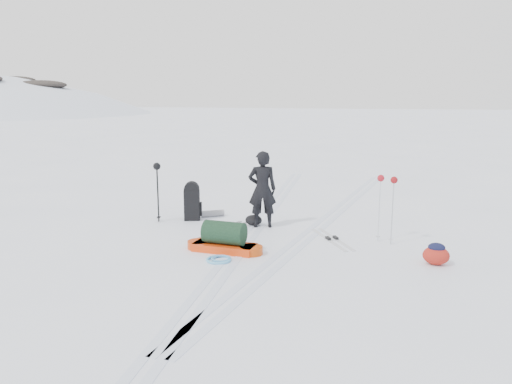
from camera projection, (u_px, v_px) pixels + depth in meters
ground at (246, 239)px, 10.51m from camera, size 200.00×200.00×0.00m
ski_tracks at (284, 231)px, 11.18m from camera, size 3.38×17.97×0.01m
skier at (262, 189)px, 11.35m from camera, size 0.74×0.59×1.76m
pulk_sled at (224, 240)px, 9.68m from camera, size 1.58×0.58×0.59m
expedition_rucksack at (195, 202)px, 12.11m from camera, size 0.86×0.86×0.94m
ski_poles_black at (157, 173)px, 11.78m from camera, size 0.18×0.20×1.43m
ski_poles_silver at (387, 187)px, 10.05m from camera, size 0.40×0.30×1.40m
touring_skis_grey at (224, 230)px, 11.20m from camera, size 0.68×1.74×0.06m
touring_skis_white at (332, 239)px, 10.49m from camera, size 1.10×1.60×0.06m
rope_coil at (220, 259)px, 9.16m from camera, size 0.59×0.59×0.06m
small_daypack at (436, 254)px, 8.92m from camera, size 0.56×0.50×0.40m
thermos_pair at (190, 213)px, 12.30m from camera, size 0.30×0.19×0.30m
stuff_sack at (254, 220)px, 11.62m from camera, size 0.48×0.42×0.25m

